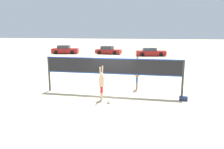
{
  "coord_description": "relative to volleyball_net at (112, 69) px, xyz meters",
  "views": [
    {
      "loc": [
        2.6,
        -13.21,
        3.95
      ],
      "look_at": [
        0.0,
        0.0,
        1.27
      ],
      "focal_mm": 35.0,
      "sensor_mm": 36.0,
      "label": 1
    }
  ],
  "objects": [
    {
      "name": "ground_plane",
      "position": [
        0.0,
        0.0,
        -1.63
      ],
      "size": [
        200.0,
        200.0,
        0.0
      ],
      "primitive_type": "plane",
      "color": "beige"
    },
    {
      "name": "volleyball_net",
      "position": [
        0.0,
        0.0,
        0.0
      ],
      "size": [
        8.7,
        0.13,
        2.32
      ],
      "color": "#38383D",
      "rests_on": "ground_plane"
    },
    {
      "name": "player_blocker",
      "position": [
        1.46,
        1.49,
        -0.43
      ],
      "size": [
        0.28,
        0.72,
        2.26
      ],
      "rotation": [
        0.0,
        0.0,
        -1.57
      ],
      "color": "#8C664C",
      "rests_on": "ground_plane"
    },
    {
      "name": "gear_bag",
      "position": [
        4.32,
        -0.54,
        -1.5
      ],
      "size": [
        0.45,
        0.25,
        0.25
      ],
      "color": "navy",
      "rests_on": "ground_plane"
    },
    {
      "name": "parked_car_mid",
      "position": [
        1.9,
        22.63,
        -1.04
      ],
      "size": [
        4.97,
        2.62,
        1.29
      ],
      "rotation": [
        0.0,
        0.0,
        0.17
      ],
      "color": "maroon",
      "rests_on": "ground_plane"
    },
    {
      "name": "player_spiker",
      "position": [
        -0.37,
        -1.28,
        -0.59
      ],
      "size": [
        0.28,
        0.69,
        1.99
      ],
      "rotation": [
        0.0,
        0.0,
        1.57
      ],
      "color": "beige",
      "rests_on": "ground_plane"
    },
    {
      "name": "parked_car_far",
      "position": [
        -5.46,
        24.24,
        -1.01
      ],
      "size": [
        4.6,
        2.23,
        1.39
      ],
      "rotation": [
        0.0,
        0.0,
        -0.11
      ],
      "color": "maroon",
      "rests_on": "ground_plane"
    },
    {
      "name": "volleyball",
      "position": [
        0.16,
        -1.82,
        -1.52
      ],
      "size": [
        0.22,
        0.22,
        0.22
      ],
      "color": "white",
      "rests_on": "ground_plane"
    },
    {
      "name": "parked_car_near",
      "position": [
        -13.12,
        23.32,
        -0.96
      ],
      "size": [
        4.79,
        2.48,
        1.48
      ],
      "rotation": [
        0.0,
        0.0,
        0.15
      ],
      "color": "maroon",
      "rests_on": "ground_plane"
    }
  ]
}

